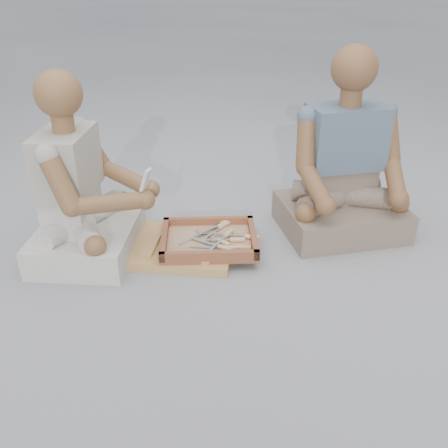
% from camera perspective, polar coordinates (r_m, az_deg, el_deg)
% --- Properties ---
extents(ground, '(60.00, 60.00, 0.00)m').
position_cam_1_polar(ground, '(2.11, 0.16, -8.35)').
color(ground, '#96979B').
rests_on(ground, ground).
extents(carved_panel, '(0.67, 0.48, 0.04)m').
position_cam_1_polar(carved_panel, '(2.43, -6.46, -2.55)').
color(carved_panel, olive).
rests_on(carved_panel, ground).
extents(tool_tray, '(0.53, 0.46, 0.06)m').
position_cam_1_polar(tool_tray, '(2.38, -1.74, -1.92)').
color(tool_tray, brown).
rests_on(tool_tray, carved_panel).
extents(chisel_0, '(0.22, 0.07, 0.02)m').
position_cam_1_polar(chisel_0, '(2.36, 1.02, -1.81)').
color(chisel_0, silver).
rests_on(chisel_0, tool_tray).
extents(chisel_1, '(0.08, 0.22, 0.02)m').
position_cam_1_polar(chisel_1, '(2.40, 0.28, -1.28)').
color(chisel_1, silver).
rests_on(chisel_1, tool_tray).
extents(chisel_2, '(0.14, 0.19, 0.02)m').
position_cam_1_polar(chisel_2, '(2.44, -2.22, -1.02)').
color(chisel_2, silver).
rests_on(chisel_2, tool_tray).
extents(chisel_3, '(0.21, 0.09, 0.02)m').
position_cam_1_polar(chisel_3, '(2.30, -0.35, -2.67)').
color(chisel_3, silver).
rests_on(chisel_3, tool_tray).
extents(chisel_4, '(0.15, 0.19, 0.02)m').
position_cam_1_polar(chisel_4, '(2.49, -0.44, -0.21)').
color(chisel_4, silver).
rests_on(chisel_4, tool_tray).
extents(chisel_5, '(0.22, 0.04, 0.02)m').
position_cam_1_polar(chisel_5, '(2.32, 1.72, -2.69)').
color(chisel_5, silver).
rests_on(chisel_5, tool_tray).
extents(chisel_6, '(0.20, 0.12, 0.02)m').
position_cam_1_polar(chisel_6, '(2.37, -0.39, -1.95)').
color(chisel_6, silver).
rests_on(chisel_6, tool_tray).
extents(chisel_7, '(0.13, 0.20, 0.02)m').
position_cam_1_polar(chisel_7, '(2.50, -0.11, 0.11)').
color(chisel_7, silver).
rests_on(chisel_7, tool_tray).
extents(chisel_8, '(0.22, 0.02, 0.02)m').
position_cam_1_polar(chisel_8, '(2.39, 2.72, -1.43)').
color(chisel_8, silver).
rests_on(chisel_8, tool_tray).
extents(chisel_9, '(0.22, 0.05, 0.02)m').
position_cam_1_polar(chisel_9, '(2.31, 0.12, -2.73)').
color(chisel_9, silver).
rests_on(chisel_9, tool_tray).
extents(chisel_10, '(0.10, 0.21, 0.02)m').
position_cam_1_polar(chisel_10, '(2.48, -0.35, -0.32)').
color(chisel_10, silver).
rests_on(chisel_10, tool_tray).
extents(wood_chip_0, '(0.02, 0.02, 0.00)m').
position_cam_1_polar(wood_chip_0, '(2.70, 1.32, 0.50)').
color(wood_chip_0, tan).
rests_on(wood_chip_0, ground).
extents(wood_chip_1, '(0.02, 0.02, 0.00)m').
position_cam_1_polar(wood_chip_1, '(2.37, -0.66, -3.68)').
color(wood_chip_1, tan).
rests_on(wood_chip_1, ground).
extents(wood_chip_2, '(0.02, 0.02, 0.00)m').
position_cam_1_polar(wood_chip_2, '(2.23, -2.78, -5.99)').
color(wood_chip_2, tan).
rests_on(wood_chip_2, ground).
extents(wood_chip_3, '(0.02, 0.02, 0.00)m').
position_cam_1_polar(wood_chip_3, '(2.55, -0.28, -1.33)').
color(wood_chip_3, tan).
rests_on(wood_chip_3, ground).
extents(wood_chip_4, '(0.02, 0.02, 0.00)m').
position_cam_1_polar(wood_chip_4, '(2.64, -0.26, -0.20)').
color(wood_chip_4, tan).
rests_on(wood_chip_4, ground).
extents(wood_chip_5, '(0.02, 0.02, 0.00)m').
position_cam_1_polar(wood_chip_5, '(2.41, -3.32, -3.23)').
color(wood_chip_5, tan).
rests_on(wood_chip_5, ground).
extents(wood_chip_6, '(0.02, 0.02, 0.00)m').
position_cam_1_polar(wood_chip_6, '(2.40, -5.28, -3.43)').
color(wood_chip_6, tan).
rests_on(wood_chip_6, ground).
extents(wood_chip_7, '(0.02, 0.02, 0.00)m').
position_cam_1_polar(wood_chip_7, '(2.34, -4.99, -4.30)').
color(wood_chip_7, tan).
rests_on(wood_chip_7, ground).
extents(craftsman, '(0.61, 0.61, 0.86)m').
position_cam_1_polar(craftsman, '(2.37, -15.97, 3.03)').
color(craftsman, silver).
rests_on(craftsman, ground).
extents(companion, '(0.73, 0.67, 0.92)m').
position_cam_1_polar(companion, '(2.56, 13.58, 5.56)').
color(companion, gray).
rests_on(companion, ground).
extents(mobile_phone, '(0.05, 0.05, 0.10)m').
position_cam_1_polar(mobile_phone, '(2.18, -8.94, 5.04)').
color(mobile_phone, silver).
rests_on(mobile_phone, craftsman).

